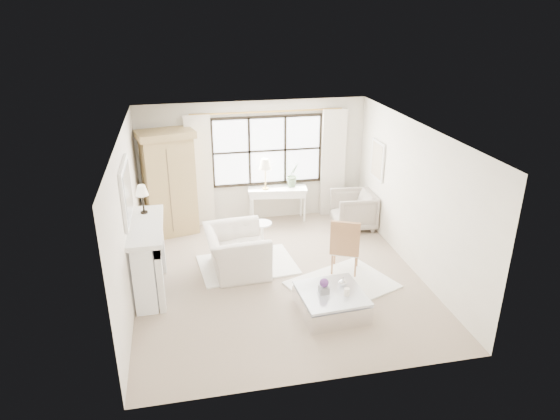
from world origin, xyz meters
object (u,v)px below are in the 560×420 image
at_px(armoire, 169,183).
at_px(console_table, 277,204).
at_px(club_armchair, 236,251).
at_px(coffee_table, 331,303).

distance_m(armoire, console_table, 2.45).
relative_size(club_armchair, coffee_table, 1.17).
relative_size(console_table, club_armchair, 1.09).
xyz_separation_m(armoire, club_armchair, (1.14, -1.95, -0.74)).
height_order(club_armchair, coffee_table, club_armchair).
distance_m(armoire, coffee_table, 4.47).
height_order(armoire, coffee_table, armoire).
bearing_deg(armoire, coffee_table, -69.76).
distance_m(console_table, coffee_table, 3.77).
relative_size(armoire, console_table, 1.66).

